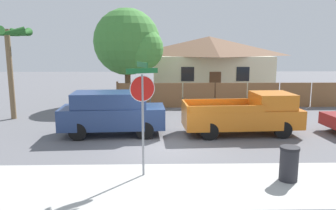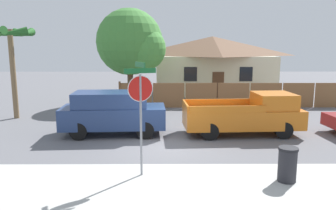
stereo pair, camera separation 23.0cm
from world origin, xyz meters
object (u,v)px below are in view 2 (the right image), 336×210
red_suv (113,112)px  trash_bin (287,164)px  house (212,63)px  oak_tree (133,43)px  stop_sign (141,99)px  orange_pickup (247,115)px  palm_tree (11,41)px

red_suv → trash_bin: size_ratio=4.51×
house → oak_tree: size_ratio=1.58×
trash_bin → stop_sign: bearing=173.1°
red_suv → trash_bin: (5.91, -5.27, -0.52)m
trash_bin → house: bearing=88.6°
house → orange_pickup: house is taller
orange_pickup → trash_bin: (-0.10, -5.28, -0.38)m
house → trash_bin: house is taller
oak_tree → trash_bin: oak_tree is taller
trash_bin → orange_pickup: bearing=89.0°
oak_tree → red_suv: bearing=-90.6°
house → oak_tree: bearing=-136.0°
red_suv → stop_sign: bearing=-74.4°
oak_tree → trash_bin: bearing=-66.9°
oak_tree → orange_pickup: oak_tree is taller
palm_tree → red_suv: palm_tree is taller
oak_tree → palm_tree: size_ratio=1.32×
house → red_suv: 15.86m
palm_tree → red_suv: bearing=-30.5°
house → orange_pickup: 14.52m
palm_tree → stop_sign: bearing=-47.5°
red_suv → stop_sign: 5.19m
palm_tree → house: bearing=41.6°
palm_tree → stop_sign: (7.55, -8.24, -1.84)m
red_suv → orange_pickup: (6.01, 0.02, -0.14)m
palm_tree → stop_sign: palm_tree is taller
oak_tree → orange_pickup: bearing=-54.6°
stop_sign → trash_bin: size_ratio=3.35×
red_suv → stop_sign: size_ratio=1.35×
house → red_suv: house is taller
house → trash_bin: bearing=-91.4°
oak_tree → red_suv: size_ratio=1.40×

